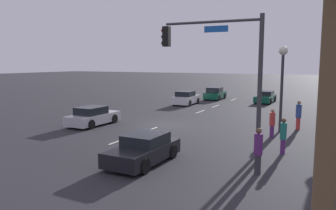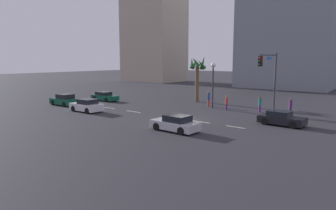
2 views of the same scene
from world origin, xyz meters
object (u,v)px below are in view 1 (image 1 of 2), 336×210
Objects in this scene: car_4 at (93,116)px; streetlamp at (282,71)px; car_1 at (215,94)px; pedestrian_0 at (258,150)px; pedestrian_1 at (298,114)px; car_2 at (144,149)px; traffic_signal at (225,63)px; car_0 at (265,97)px; car_3 at (186,98)px; pedestrian_3 at (272,122)px; pedestrian_2 at (283,135)px.

streetlamp is (-3.83, 12.13, 3.25)m from car_4.
car_1 is 2.13× the size of pedestrian_0.
pedestrian_0 is 10.14m from pedestrian_1.
car_1 reaches higher than car_2.
traffic_signal is 4.17m from pedestrian_0.
car_0 is at bearing -170.07° from pedestrian_0.
car_3 is at bearing -148.56° from pedestrian_0.
pedestrian_1 is (-8.59, 2.42, -3.35)m from traffic_signal.
car_3 is 2.08× the size of pedestrian_1.
streetlamp reaches higher than pedestrian_0.
streetlamp is (15.84, 9.84, 3.20)m from car_1.
car_2 is at bearing -28.29° from pedestrian_3.
car_0 is 6.07m from car_1.
traffic_signal is 3.38× the size of pedestrian_1.
pedestrian_3 is at bearing -162.67° from pedestrian_2.
pedestrian_0 is at bearing 2.92° from streetlamp.
pedestrian_2 reaches higher than car_0.
pedestrian_3 is at bearing -20.25° from pedestrian_1.
car_0 is 23.20m from traffic_signal.
car_1 is (-0.50, -6.04, 0.07)m from car_0.
car_4 is 2.20× the size of pedestrian_0.
streetlamp reaches higher than car_4.
streetlamp is at bearing 174.80° from pedestrian_3.
pedestrian_3 is at bearing 151.71° from car_2.
traffic_signal reaches higher than car_0.
car_4 is (-5.90, -7.77, 0.02)m from car_2.
car_0 is at bearing 156.51° from car_4.
car_0 is at bearing 128.28° from car_3.
pedestrian_2 is 1.05× the size of pedestrian_3.
pedestrian_0 reaches higher than car_3.
car_3 is 0.73× the size of streetlamp.
car_2 is 20.52m from car_3.
streetlamp is (-7.43, 1.45, -0.51)m from traffic_signal.
car_4 is (13.53, -1.18, -0.04)m from car_3.
streetlamp is at bearing 48.47° from car_3.
streetlamp is at bearing -177.08° from pedestrian_0.
pedestrian_2 is at bearing 172.21° from pedestrian_0.
car_3 reaches higher than car_0.
pedestrian_2 is (-4.22, 5.29, 0.35)m from car_2.
traffic_signal is 4.59m from pedestrian_2.
traffic_signal is at bearing -51.16° from pedestrian_2.
car_2 is 11.16m from streetlamp.
car_2 is at bearing 18.72° from car_3.
car_2 is 9.76m from car_4.
traffic_signal reaches higher than car_3.
car_4 is at bearing -108.59° from traffic_signal.
car_3 reaches higher than car_4.
car_2 is 4.90m from pedestrian_0.
pedestrian_3 is (-7.78, 4.18, 0.29)m from car_2.
pedestrian_0 is at bearing 67.83° from car_4.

